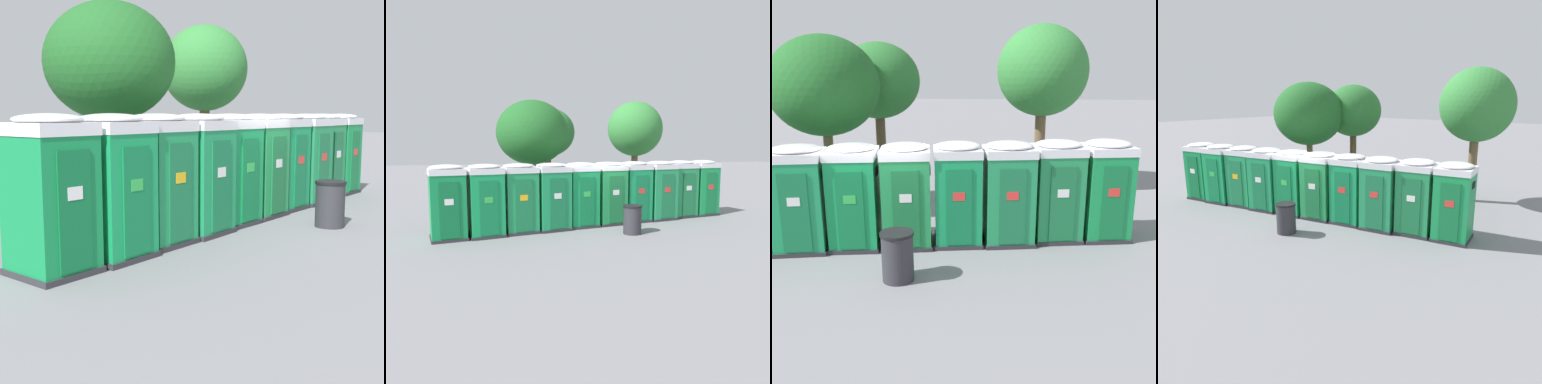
{
  "view_description": "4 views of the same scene",
  "coord_description": "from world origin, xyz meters",
  "views": [
    {
      "loc": [
        -9.36,
        -8.93,
        2.52
      ],
      "look_at": [
        -1.96,
        -0.66,
        0.91
      ],
      "focal_mm": 50.0,
      "sensor_mm": 36.0,
      "label": 1
    },
    {
      "loc": [
        -4.47,
        -14.47,
        3.07
      ],
      "look_at": [
        -0.7,
        -0.43,
        1.37
      ],
      "focal_mm": 35.0,
      "sensor_mm": 36.0,
      "label": 2
    },
    {
      "loc": [
        2.9,
        -10.54,
        4.18
      ],
      "look_at": [
        2.05,
        0.07,
        1.3
      ],
      "focal_mm": 42.0,
      "sensor_mm": 36.0,
      "label": 3
    },
    {
      "loc": [
        10.01,
        -10.39,
        4.53
      ],
      "look_at": [
        1.9,
        0.05,
        1.15
      ],
      "focal_mm": 35.0,
      "sensor_mm": 36.0,
      "label": 4
    }
  ],
  "objects": [
    {
      "name": "ground_plane",
      "position": [
        0.0,
        0.0,
        0.0
      ],
      "size": [
        120.0,
        120.0,
        0.0
      ],
      "primitive_type": "plane",
      "color": "slate"
    },
    {
      "name": "portapotty_0",
      "position": [
        -5.49,
        -1.29,
        1.28
      ],
      "size": [
        1.36,
        1.37,
        2.54
      ],
      "color": "#2D2D33",
      "rests_on": "ground"
    },
    {
      "name": "portapotty_1",
      "position": [
        -4.24,
        -1.13,
        1.28
      ],
      "size": [
        1.39,
        1.4,
        2.54
      ],
      "color": "#2D2D33",
      "rests_on": "ground"
    },
    {
      "name": "portapotty_2",
      "position": [
        -3.02,
        -0.84,
        1.28
      ],
      "size": [
        1.4,
        1.39,
        2.54
      ],
      "color": "#2D2D33",
      "rests_on": "ground"
    },
    {
      "name": "portapotty_3",
      "position": [
        -1.78,
        -0.67,
        1.28
      ],
      "size": [
        1.43,
        1.41,
        2.54
      ],
      "color": "#2D2D33",
      "rests_on": "ground"
    },
    {
      "name": "portapotty_4",
      "position": [
        -0.56,
        -0.39,
        1.28
      ],
      "size": [
        1.34,
        1.35,
        2.54
      ],
      "color": "#2D2D33",
      "rests_on": "ground"
    },
    {
      "name": "portapotty_5",
      "position": [
        0.67,
        -0.18,
        1.28
      ],
      "size": [
        1.38,
        1.38,
        2.54
      ],
      "color": "#2D2D33",
      "rests_on": "ground"
    },
    {
      "name": "portapotty_6",
      "position": [
        1.9,
        0.07,
        1.28
      ],
      "size": [
        1.33,
        1.36,
        2.54
      ],
      "color": "#2D2D33",
      "rests_on": "ground"
    },
    {
      "name": "portapotty_7",
      "position": [
        3.14,
        0.22,
        1.28
      ],
      "size": [
        1.4,
        1.38,
        2.54
      ],
      "color": "#2D2D33",
      "rests_on": "ground"
    },
    {
      "name": "portapotty_8",
      "position": [
        4.35,
        0.55,
        1.28
      ],
      "size": [
        1.38,
        1.38,
        2.54
      ],
      "color": "#2D2D33",
      "rests_on": "ground"
    },
    {
      "name": "portapotty_9",
      "position": [
        5.59,
        0.73,
        1.28
      ],
      "size": [
        1.34,
        1.36,
        2.54
      ],
      "color": "#2D2D33",
      "rests_on": "ground"
    },
    {
      "name": "street_tree_0",
      "position": [
        -1.04,
        4.09,
        3.84
      ],
      "size": [
        2.68,
        2.68,
        5.09
      ],
      "color": "brown",
      "rests_on": "ground"
    },
    {
      "name": "street_tree_1",
      "position": [
        4.33,
        5.66,
        4.15
      ],
      "size": [
        3.13,
        3.13,
        5.74
      ],
      "color": "brown",
      "rests_on": "ground"
    },
    {
      "name": "street_tree_2",
      "position": [
        -2.09,
        2.14,
        3.75
      ],
      "size": [
        3.15,
        3.15,
        5.18
      ],
      "color": "brown",
      "rests_on": "ground"
    },
    {
      "name": "trash_can",
      "position": [
        0.87,
        -2.17,
        0.52
      ],
      "size": [
        0.69,
        0.69,
        1.04
      ],
      "color": "#2D2D33",
      "rests_on": "ground"
    }
  ]
}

